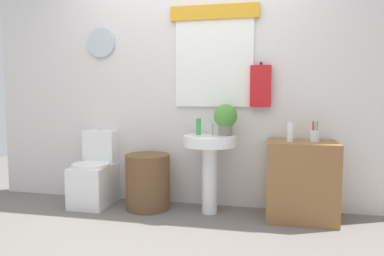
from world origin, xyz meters
TOP-DOWN VIEW (x-y plane):
  - ground_plane at (0.00, 0.00)m, footprint 8.00×8.00m
  - back_wall at (0.01, 1.15)m, footprint 4.40×0.18m
  - toilet at (-0.97, 0.88)m, footprint 0.38×0.51m
  - laundry_hamper at (-0.38, 0.85)m, footprint 0.44×0.44m
  - pedestal_sink at (0.24, 0.85)m, footprint 0.50×0.50m
  - faucet at (0.24, 0.97)m, footprint 0.03×0.03m
  - wooden_cabinet at (1.08, 0.85)m, footprint 0.62×0.44m
  - soap_bottle at (0.12, 0.90)m, footprint 0.05×0.05m
  - potted_plant at (0.38, 0.91)m, footprint 0.23×0.23m
  - lotion_bottle at (0.98, 0.81)m, footprint 0.05×0.05m
  - toothbrush_cup at (1.19, 0.87)m, footprint 0.08×0.08m

SIDE VIEW (x-z plane):
  - ground_plane at x=0.00m, z-range 0.00..0.00m
  - laundry_hamper at x=-0.38m, z-range 0.00..0.55m
  - toilet at x=-0.97m, z-range -0.09..0.69m
  - wooden_cabinet at x=1.08m, z-range 0.00..0.72m
  - pedestal_sink at x=0.24m, z-range 0.19..0.94m
  - toothbrush_cup at x=1.19m, z-range 0.68..0.87m
  - faucet at x=0.24m, z-range 0.75..0.85m
  - lotion_bottle at x=0.98m, z-range 0.72..0.89m
  - soap_bottle at x=0.12m, z-range 0.75..0.91m
  - potted_plant at x=0.38m, z-range 0.77..1.07m
  - back_wall at x=0.01m, z-range 0.01..2.61m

